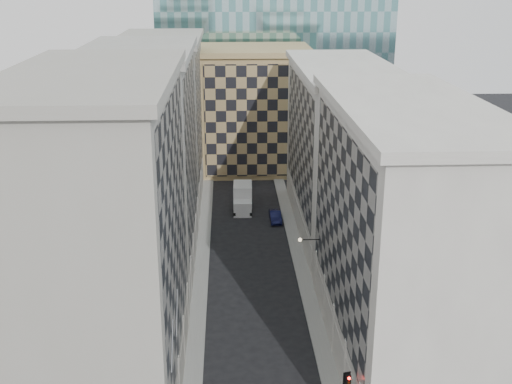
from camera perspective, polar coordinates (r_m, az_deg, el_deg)
name	(u,v)px	position (r m, az deg, el deg)	size (l,w,h in m)	color
sidewalk_west	(201,273)	(66.97, -4.89, -7.19)	(1.50, 100.00, 0.15)	gray
sidewalk_east	(302,271)	(67.33, 4.14, -7.01)	(1.50, 100.00, 0.15)	gray
bldg_left_a	(105,243)	(45.53, -13.26, -4.47)	(10.80, 22.80, 23.70)	#9A968B
bldg_left_b	(144,161)	(66.19, -9.95, 2.72)	(10.80, 22.80, 22.70)	gray
bldg_left_c	(163,119)	(87.51, -8.23, 6.45)	(10.80, 22.80, 21.70)	#9A968B
bldg_right_a	(400,235)	(50.75, 12.71, -3.77)	(10.80, 26.80, 20.70)	beige
bldg_right_b	(340,149)	(75.87, 7.52, 3.78)	(10.80, 28.80, 19.70)	beige
tan_block	(255,109)	(100.09, -0.10, 7.41)	(16.80, 14.80, 18.80)	tan
flagpoles_left	(175,328)	(42.16, -7.25, -11.93)	(0.10, 6.33, 2.33)	gray
bracket_lamp	(302,240)	(59.27, 4.10, -4.26)	(1.98, 0.36, 0.36)	black
box_truck	(243,199)	(83.78, -1.19, -0.63)	(2.57, 5.97, 3.24)	silver
dark_car	(275,216)	(80.04, 1.73, -2.18)	(1.36, 3.91, 1.29)	#10133A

